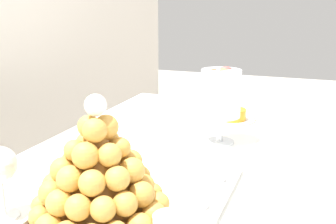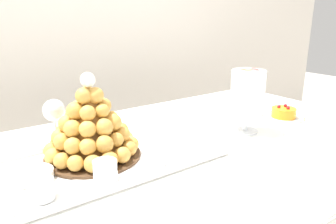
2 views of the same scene
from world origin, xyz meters
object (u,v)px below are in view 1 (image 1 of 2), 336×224
(dessert_cup_mid_right, at_px, (215,170))
(macaron_goblet, at_px, (221,95))
(croquembouche, at_px, (99,176))
(fruit_tart_plate, at_px, (232,117))
(serving_tray, at_px, (132,214))
(dessert_cup_centre, at_px, (197,194))

(dessert_cup_mid_right, distance_m, macaron_goblet, 0.31)
(croquembouche, relative_size, fruit_tart_plate, 1.60)
(croquembouche, bearing_deg, serving_tray, -45.69)
(dessert_cup_centre, distance_m, macaron_goblet, 0.44)
(croquembouche, relative_size, macaron_goblet, 1.17)
(dessert_cup_mid_right, bearing_deg, macaron_goblet, 11.77)
(croquembouche, bearing_deg, fruit_tart_plate, -6.50)
(serving_tray, xyz_separation_m, macaron_goblet, (0.50, -0.06, 0.15))
(fruit_tart_plate, bearing_deg, dessert_cup_mid_right, -172.38)
(dessert_cup_centre, height_order, macaron_goblet, macaron_goblet)
(croquembouche, xyz_separation_m, dessert_cup_centre, (0.12, -0.16, -0.07))
(serving_tray, distance_m, macaron_goblet, 0.53)
(serving_tray, xyz_separation_m, fruit_tart_plate, (0.75, -0.04, 0.01))
(serving_tray, relative_size, croquembouche, 2.17)
(serving_tray, relative_size, fruit_tart_plate, 3.48)
(croquembouche, bearing_deg, macaron_goblet, -10.66)
(serving_tray, height_order, croquembouche, croquembouche)
(serving_tray, relative_size, dessert_cup_centre, 10.82)
(serving_tray, height_order, dessert_cup_mid_right, dessert_cup_mid_right)
(serving_tray, distance_m, dessert_cup_centre, 0.14)
(dessert_cup_mid_right, xyz_separation_m, macaron_goblet, (0.28, 0.06, 0.12))
(dessert_cup_mid_right, bearing_deg, croquembouche, 148.78)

